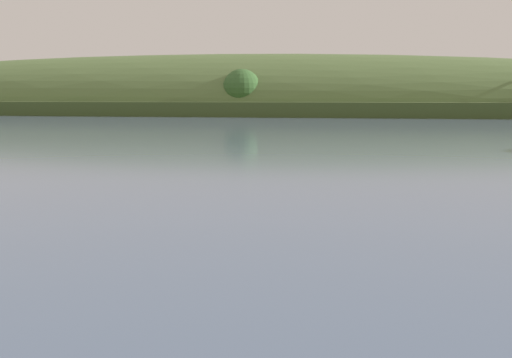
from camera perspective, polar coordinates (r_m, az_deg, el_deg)
name	(u,v)px	position (r m, az deg, el deg)	size (l,w,h in m)	color
far_shoreline_hill	(203,112)	(223.27, -4.96, 6.25)	(540.93, 131.76, 41.46)	#3C4E24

